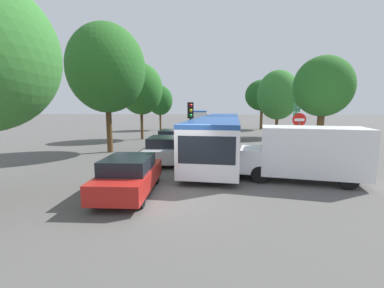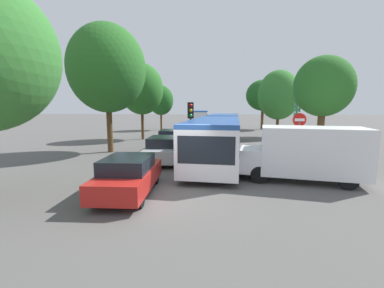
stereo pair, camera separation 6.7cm
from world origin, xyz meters
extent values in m
plane|color=#565451|center=(0.00, 0.00, 0.00)|extent=(200.00, 200.00, 0.00)
cube|color=silver|center=(1.43, 5.52, 1.28)|extent=(3.12, 9.47, 2.01)
cube|color=black|center=(1.43, 5.52, 1.64)|extent=(3.12, 9.10, 0.88)
cube|color=#234C93|center=(1.43, 5.52, 2.38)|extent=(3.12, 9.47, 0.20)
cube|color=silver|center=(2.02, 14.33, 1.28)|extent=(2.93, 6.53, 2.01)
cube|color=black|center=(2.02, 14.33, 1.64)|extent=(2.93, 6.28, 0.88)
cube|color=#234C93|center=(2.02, 14.33, 2.38)|extent=(2.93, 6.53, 0.20)
cylinder|color=black|center=(1.78, 10.66, 1.28)|extent=(1.91, 1.10, 1.85)
cube|color=black|center=(1.12, 0.90, 1.52)|extent=(2.20, 0.25, 1.08)
cylinder|color=black|center=(2.28, 2.47, 0.49)|extent=(0.36, 1.00, 0.98)
cylinder|color=black|center=(0.18, 2.61, 0.49)|extent=(0.36, 1.00, 0.98)
cylinder|color=black|center=(2.68, 8.42, 0.49)|extent=(0.36, 1.00, 0.98)
cylinder|color=black|center=(0.58, 8.56, 0.49)|extent=(0.36, 1.00, 0.98)
cylinder|color=black|center=(3.07, 14.26, 0.49)|extent=(0.36, 1.00, 0.98)
cylinder|color=black|center=(0.97, 14.40, 0.49)|extent=(0.36, 1.00, 0.98)
cube|color=silver|center=(-1.75, 40.22, 1.26)|extent=(2.91, 11.46, 1.98)
cube|color=black|center=(-1.75, 40.22, 1.62)|extent=(2.91, 10.89, 0.83)
cube|color=#234C93|center=(-1.75, 40.22, 2.35)|extent=(2.91, 11.46, 0.20)
cylinder|color=black|center=(-2.94, 43.93, 0.49)|extent=(0.33, 1.00, 0.99)
cylinder|color=black|center=(-0.82, 44.00, 0.49)|extent=(0.33, 1.00, 0.99)
cylinder|color=black|center=(-2.69, 36.77, 0.49)|extent=(0.33, 1.00, 0.99)
cylinder|color=black|center=(-0.58, 36.84, 0.49)|extent=(0.33, 1.00, 0.99)
cube|color=#B21E19|center=(-1.63, 0.05, 0.57)|extent=(1.89, 4.06, 0.64)
cube|color=black|center=(-1.62, -0.04, 1.14)|extent=(1.66, 2.16, 0.49)
cylinder|color=black|center=(-2.40, 1.29, 0.30)|extent=(0.24, 0.62, 0.61)
cylinder|color=black|center=(-0.98, 1.36, 0.30)|extent=(0.24, 0.62, 0.61)
cylinder|color=black|center=(-2.27, -1.26, 0.30)|extent=(0.24, 0.62, 0.61)
cylinder|color=black|center=(-0.85, -1.18, 0.30)|extent=(0.24, 0.62, 0.61)
cube|color=#B7BABF|center=(-1.51, 5.63, 0.60)|extent=(1.99, 4.27, 0.68)
cube|color=black|center=(-1.50, 5.53, 1.20)|extent=(1.74, 2.27, 0.52)
cylinder|color=black|center=(-2.32, 6.93, 0.32)|extent=(0.25, 0.65, 0.64)
cylinder|color=black|center=(-0.83, 7.01, 0.32)|extent=(0.25, 0.65, 0.64)
cylinder|color=black|center=(-2.18, 4.25, 0.32)|extent=(0.25, 0.65, 0.64)
cylinder|color=black|center=(-0.69, 4.33, 0.32)|extent=(0.25, 0.65, 0.64)
cube|color=navy|center=(-1.97, 10.44, 0.58)|extent=(1.94, 4.17, 0.66)
cube|color=black|center=(-1.97, 10.34, 1.17)|extent=(1.70, 2.22, 0.51)
cylinder|color=black|center=(-2.77, 11.71, 0.31)|extent=(0.25, 0.63, 0.62)
cylinder|color=black|center=(-1.31, 11.78, 0.31)|extent=(0.25, 0.63, 0.62)
cylinder|color=black|center=(-2.63, 9.09, 0.31)|extent=(0.25, 0.63, 0.62)
cylinder|color=black|center=(-1.18, 9.17, 0.31)|extent=(0.25, 0.63, 0.62)
cube|color=#236638|center=(-1.66, 15.65, 0.56)|extent=(1.86, 3.99, 0.63)
cube|color=black|center=(-1.65, 15.55, 1.12)|extent=(1.63, 2.12, 0.48)
cylinder|color=black|center=(-2.41, 16.86, 0.30)|extent=(0.24, 0.60, 0.60)
cylinder|color=black|center=(-1.03, 16.93, 0.30)|extent=(0.24, 0.60, 0.60)
cylinder|color=black|center=(-2.29, 14.36, 0.30)|extent=(0.24, 0.60, 0.60)
cylinder|color=black|center=(-0.90, 14.43, 0.30)|extent=(0.24, 0.60, 0.60)
cube|color=black|center=(-1.57, 21.09, 0.56)|extent=(1.86, 3.99, 0.63)
cube|color=black|center=(-1.57, 21.00, 1.12)|extent=(1.63, 2.12, 0.48)
cylinder|color=black|center=(-2.33, 22.30, 0.30)|extent=(0.24, 0.61, 0.60)
cylinder|color=black|center=(-0.95, 22.37, 0.30)|extent=(0.24, 0.61, 0.60)
cylinder|color=black|center=(-2.20, 19.80, 0.30)|extent=(0.24, 0.61, 0.60)
cylinder|color=black|center=(-0.82, 19.88, 0.30)|extent=(0.24, 0.61, 0.60)
cube|color=#47474C|center=(-1.59, 26.46, 0.57)|extent=(1.89, 4.07, 0.65)
cube|color=black|center=(-1.59, 26.36, 1.14)|extent=(1.66, 2.17, 0.49)
cylinder|color=black|center=(-2.37, 27.69, 0.30)|extent=(0.24, 0.62, 0.61)
cylinder|color=black|center=(-0.95, 27.77, 0.30)|extent=(0.24, 0.62, 0.61)
cylinder|color=black|center=(-2.24, 25.15, 0.30)|extent=(0.24, 0.62, 0.61)
cylinder|color=black|center=(-0.82, 25.22, 0.30)|extent=(0.24, 0.62, 0.61)
cube|color=white|center=(5.51, 2.39, 1.31)|extent=(4.37, 2.64, 2.00)
cube|color=white|center=(3.04, 2.80, 0.84)|extent=(1.20, 2.02, 1.00)
cylinder|color=black|center=(3.30, 1.90, 0.36)|extent=(0.75, 0.35, 0.72)
cylinder|color=black|center=(3.57, 3.56, 0.36)|extent=(0.75, 0.35, 0.72)
cylinder|color=black|center=(6.56, 1.37, 0.36)|extent=(0.75, 0.35, 0.72)
cylinder|color=black|center=(6.83, 3.02, 0.36)|extent=(0.75, 0.35, 0.72)
cylinder|color=#56595E|center=(0.00, 5.78, 1.70)|extent=(0.12, 0.12, 3.40)
cube|color=black|center=(0.00, 5.78, 2.95)|extent=(0.37, 0.31, 0.90)
sphere|color=red|center=(0.03, 5.63, 3.23)|extent=(0.18, 0.18, 0.18)
sphere|color=#EAAD14|center=(0.03, 5.63, 2.95)|extent=(0.18, 0.18, 0.18)
sphere|color=green|center=(0.03, 5.63, 2.67)|extent=(0.18, 0.18, 0.18)
cylinder|color=#56595E|center=(5.83, 5.37, 1.20)|extent=(0.08, 0.08, 2.40)
cylinder|color=red|center=(5.83, 5.37, 2.47)|extent=(0.70, 0.03, 0.70)
cube|color=white|center=(5.83, 5.35, 2.47)|extent=(0.50, 0.04, 0.14)
cylinder|color=#56595E|center=(6.77, 9.17, 1.80)|extent=(0.10, 0.10, 3.60)
cube|color=#197A38|center=(6.77, 9.17, 3.30)|extent=(0.09, 1.40, 0.28)
cube|color=#197A38|center=(6.77, 9.17, 2.96)|extent=(0.09, 1.40, 0.28)
cube|color=#197A38|center=(6.77, 9.17, 2.62)|extent=(0.09, 1.40, 0.28)
cylinder|color=#51381E|center=(-5.95, 8.43, 1.74)|extent=(0.38, 0.38, 3.49)
ellipsoid|color=#286623|center=(-5.95, 8.43, 5.70)|extent=(5.17, 5.17, 5.90)
ellipsoid|color=#1E561E|center=(-6.10, 8.16, 4.82)|extent=(3.10, 3.10, 3.24)
cylinder|color=#51381E|center=(-5.79, 15.67, 1.50)|extent=(0.27, 0.27, 3.01)
ellipsoid|color=#286623|center=(-5.79, 15.67, 4.83)|extent=(4.12, 4.12, 4.85)
cylinder|color=#51381E|center=(-6.22, 25.79, 1.27)|extent=(0.26, 0.26, 2.53)
ellipsoid|color=#1E561E|center=(-6.22, 25.79, 4.03)|extent=(3.35, 3.35, 3.98)
cylinder|color=#51381E|center=(7.40, 6.63, 1.51)|extent=(0.38, 0.38, 3.02)
ellipsoid|color=#286623|center=(7.40, 6.63, 4.29)|extent=(3.22, 3.22, 3.36)
ellipsoid|color=#286623|center=(6.90, 6.84, 3.78)|extent=(1.93, 1.93, 1.85)
cylinder|color=#51381E|center=(7.67, 18.75, 1.23)|extent=(0.30, 0.30, 2.46)
ellipsoid|color=#33752D|center=(7.67, 18.75, 4.35)|extent=(4.18, 4.18, 5.03)
ellipsoid|color=#3D7F38|center=(8.16, 19.00, 3.60)|extent=(2.51, 2.51, 2.77)
cylinder|color=#51381E|center=(7.69, 28.43, 1.57)|extent=(0.38, 0.38, 3.14)
ellipsoid|color=#1E561E|center=(7.69, 28.43, 4.75)|extent=(4.69, 4.69, 4.29)
ellipsoid|color=#3D7F38|center=(7.47, 27.85, 4.11)|extent=(2.81, 2.81, 2.36)
camera|label=1|loc=(1.52, -8.70, 3.15)|focal=24.00mm
camera|label=2|loc=(1.58, -8.69, 3.15)|focal=24.00mm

